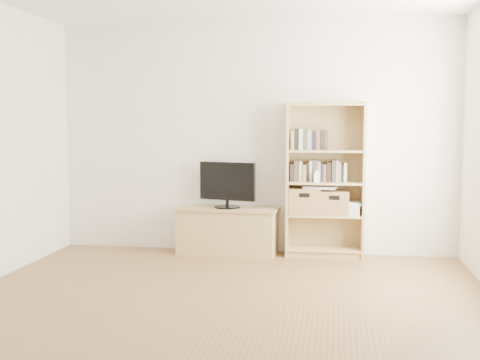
% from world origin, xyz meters
% --- Properties ---
extents(floor, '(4.50, 5.00, 0.01)m').
position_xyz_m(floor, '(0.00, 0.00, 0.00)').
color(floor, brown).
rests_on(floor, ground).
extents(back_wall, '(4.50, 0.02, 2.60)m').
position_xyz_m(back_wall, '(0.00, 2.50, 1.30)').
color(back_wall, silver).
rests_on(back_wall, floor).
extents(front_wall, '(4.50, 0.02, 2.60)m').
position_xyz_m(front_wall, '(0.00, -2.50, 1.30)').
color(front_wall, silver).
rests_on(front_wall, floor).
extents(tv_stand, '(1.12, 0.48, 0.50)m').
position_xyz_m(tv_stand, '(-0.28, 2.30, 0.25)').
color(tv_stand, tan).
rests_on(tv_stand, floor).
extents(bookshelf, '(0.86, 0.33, 1.70)m').
position_xyz_m(bookshelf, '(0.79, 2.35, 0.85)').
color(bookshelf, tan).
rests_on(bookshelf, floor).
extents(television, '(0.65, 0.21, 0.52)m').
position_xyz_m(television, '(-0.28, 2.30, 0.78)').
color(television, black).
rests_on(television, tv_stand).
extents(books_row_mid, '(0.80, 0.20, 0.21)m').
position_xyz_m(books_row_mid, '(0.79, 2.37, 0.93)').
color(books_row_mid, '#2B221D').
rests_on(books_row_mid, bookshelf).
extents(books_row_upper, '(0.41, 0.18, 0.21)m').
position_xyz_m(books_row_upper, '(0.61, 2.36, 1.28)').
color(books_row_upper, '#2B221D').
rests_on(books_row_upper, bookshelf).
extents(baby_monitor, '(0.06, 0.05, 0.11)m').
position_xyz_m(baby_monitor, '(0.70, 2.25, 0.88)').
color(baby_monitor, white).
rests_on(baby_monitor, bookshelf).
extents(basket_left, '(0.36, 0.31, 0.28)m').
position_xyz_m(basket_left, '(0.57, 2.34, 0.61)').
color(basket_left, '#997845').
rests_on(basket_left, bookshelf).
extents(basket_right, '(0.32, 0.26, 0.26)m').
position_xyz_m(basket_right, '(0.90, 2.35, 0.60)').
color(basket_right, '#997845').
rests_on(basket_right, bookshelf).
extents(laptop, '(0.38, 0.29, 0.03)m').
position_xyz_m(laptop, '(0.75, 2.34, 0.77)').
color(laptop, white).
rests_on(laptop, basket_left).
extents(magazine_stack, '(0.20, 0.27, 0.12)m').
position_xyz_m(magazine_stack, '(1.09, 2.35, 0.53)').
color(magazine_stack, silver).
rests_on(magazine_stack, bookshelf).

